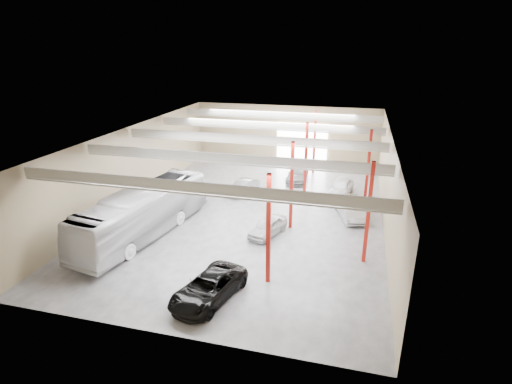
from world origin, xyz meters
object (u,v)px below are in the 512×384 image
at_px(car_row_c, 297,174).
at_px(car_right_near, 350,208).
at_px(coach_bus, 144,212).
at_px(car_row_b, 243,187).
at_px(car_right_far, 341,187).
at_px(black_sedan, 209,288).
at_px(car_row_a, 268,227).

relative_size(car_row_c, car_right_near, 1.00).
height_order(coach_bus, car_row_b, coach_bus).
bearing_deg(coach_bus, car_right_far, 50.95).
distance_m(black_sedan, car_right_far, 20.15).
height_order(car_row_a, car_right_near, car_right_near).
distance_m(car_row_b, car_right_far, 9.49).
distance_m(black_sedan, car_row_c, 22.38).
bearing_deg(car_right_far, car_right_near, -68.78).
xyz_separation_m(black_sedan, car_right_far, (6.34, 19.13, 0.02)).
bearing_deg(coach_bus, black_sedan, -31.50).
xyz_separation_m(black_sedan, car_row_a, (1.41, 8.89, -0.07)).
bearing_deg(car_row_a, car_row_b, 136.16).
bearing_deg(car_right_near, black_sedan, -135.03).
height_order(black_sedan, car_right_far, car_right_far).
bearing_deg(car_row_b, car_right_near, 1.03).
height_order(car_row_b, car_right_near, car_right_near).
bearing_deg(car_right_near, car_right_far, 84.02).
relative_size(car_row_b, car_row_c, 0.83).
xyz_separation_m(car_row_b, car_right_near, (10.30, -3.19, 0.14)).
distance_m(black_sedan, car_right_near, 15.76).
distance_m(car_row_a, car_row_c, 13.44).
relative_size(car_row_a, car_row_b, 0.97).
relative_size(car_row_c, car_right_far, 1.09).
height_order(car_row_a, car_right_far, car_right_far).
distance_m(car_row_b, car_row_c, 6.88).
xyz_separation_m(car_row_b, car_right_far, (9.27, 2.01, 0.09)).
distance_m(black_sedan, car_row_a, 9.00).
height_order(black_sedan, car_row_a, black_sedan).
height_order(car_row_a, car_row_b, car_row_a).
bearing_deg(car_right_far, car_row_a, -105.64).
relative_size(car_row_a, car_row_c, 0.81).
xyz_separation_m(car_row_c, car_right_near, (5.80, -8.39, 0.10)).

